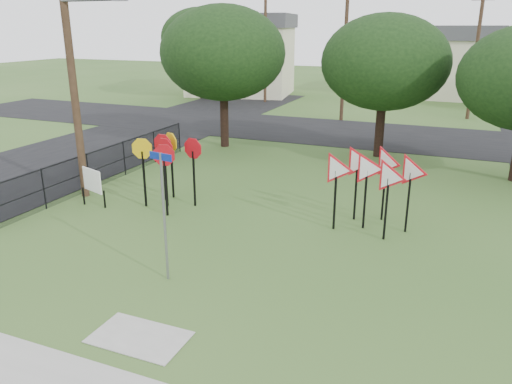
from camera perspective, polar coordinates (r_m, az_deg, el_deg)
ground at (r=12.83m, az=-6.92°, el=-10.55°), size 140.00×140.00×0.00m
street_left at (r=27.17m, az=-18.86°, el=4.34°), size 8.00×50.00×0.02m
street_far at (r=30.86m, az=11.59°, el=6.56°), size 60.00×8.00×0.02m
curb_pad at (r=11.12m, az=-13.19°, el=-15.87°), size 2.00×1.20×0.02m
street_name_sign at (r=12.47m, az=-10.48°, el=-2.04°), size 0.68×0.14×3.34m
stop_sign_cluster at (r=17.89m, az=-10.19°, el=4.17°), size 2.38×2.02×2.51m
yield_sign_cluster at (r=15.95m, az=13.34°, el=2.25°), size 3.22×2.10×2.55m
info_board at (r=18.66m, az=-18.21°, el=1.15°), size 1.06×0.41×1.39m
utility_pole_main at (r=19.21m, az=-20.37°, el=14.45°), size 3.55×0.33×10.00m
far_pole_a at (r=34.59m, az=10.11°, el=15.58°), size 1.40×0.24×9.00m
far_pole_b at (r=37.74m, az=23.81°, el=14.19°), size 1.40×0.24×8.50m
far_pole_c at (r=42.70m, az=1.07°, el=16.35°), size 1.40×0.24×9.00m
fence_run at (r=21.44m, az=-16.66°, el=3.08°), size 0.05×11.55×1.50m
house_left at (r=47.98m, az=-1.73°, el=15.45°), size 10.58×8.88×7.20m
house_mid at (r=49.81m, az=21.25°, el=13.79°), size 8.40×8.40×6.20m
tree_near_left at (r=26.45m, az=-3.79°, el=15.55°), size 6.40×6.40×7.27m
tree_near_mid at (r=25.02m, az=14.53°, el=14.14°), size 6.00×6.00×6.80m
tree_far_left at (r=45.24m, az=-6.34°, el=17.10°), size 6.80×6.80×7.73m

